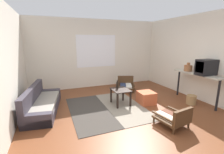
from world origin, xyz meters
TOP-DOWN VIEW (x-y plane):
  - ground_plane at (0.00, 0.00)m, footprint 7.80×7.80m
  - far_wall_with_window at (0.00, 3.06)m, footprint 5.60×0.13m
  - side_wall_right at (2.66, 0.30)m, footprint 0.12×6.60m
  - side_wall_left at (-2.66, 0.30)m, footprint 0.12×6.60m
  - area_rug at (-0.40, 0.69)m, footprint 2.02×2.33m
  - couch at (-2.10, 1.18)m, footprint 0.98×2.05m
  - coffee_table at (0.08, 0.81)m, footprint 0.49×0.58m
  - armchair_by_window at (0.85, 2.01)m, footprint 0.82×0.83m
  - armchair_striped_foreground at (0.65, -0.77)m, footprint 0.66×0.72m
  - ottoman_orange at (0.84, 0.60)m, footprint 0.49×0.49m
  - console_shelf at (2.32, 0.16)m, footprint 0.38×1.54m
  - crt_television at (2.32, -0.11)m, footprint 0.54×0.34m
  - clay_vase at (2.32, 0.52)m, footprint 0.24×0.24m
  - glass_bottle at (0.04, 0.95)m, footprint 0.07×0.07m
  - wicker_basket at (2.07, 0.05)m, footprint 0.28×0.28m

SIDE VIEW (x-z plane):
  - ground_plane at x=0.00m, z-range 0.00..0.00m
  - area_rug at x=-0.40m, z-range 0.00..0.01m
  - wicker_basket at x=2.07m, z-range 0.00..0.28m
  - ottoman_orange at x=0.84m, z-range 0.00..0.36m
  - couch at x=-2.10m, z-range -0.13..0.55m
  - armchair_striped_foreground at x=0.65m, z-range -0.03..0.46m
  - armchair_by_window at x=0.85m, z-range -0.03..0.49m
  - coffee_table at x=0.08m, z-range 0.13..0.60m
  - glass_bottle at x=0.04m, z-range 0.45..0.69m
  - console_shelf at x=2.32m, z-range 0.34..1.25m
  - clay_vase at x=2.32m, z-range 0.88..1.15m
  - crt_television at x=2.32m, z-range 0.91..1.36m
  - side_wall_right at x=2.66m, z-range 0.00..2.70m
  - side_wall_left at x=-2.66m, z-range 0.00..2.70m
  - far_wall_with_window at x=0.00m, z-range 0.00..2.70m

